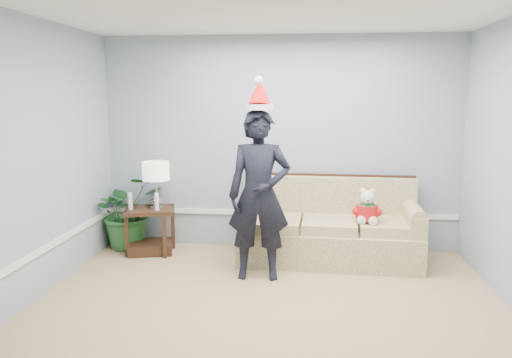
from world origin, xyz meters
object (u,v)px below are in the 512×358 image
object	(u,v)px
sofa	(329,231)
teddy_bear	(367,210)
man	(259,195)
houseplant	(128,211)
side_table	(151,235)
table_lamp	(156,173)

from	to	relation	value
sofa	teddy_bear	bearing A→B (deg)	-25.18
man	sofa	bearing A→B (deg)	38.32
houseplant	sofa	bearing A→B (deg)	-4.80
side_table	houseplant	size ratio (longest dim) A/B	0.72
table_lamp	houseplant	distance (m)	0.73
houseplant	side_table	bearing A→B (deg)	-29.16
side_table	table_lamp	bearing A→B (deg)	-6.16
teddy_bear	side_table	bearing A→B (deg)	178.40
sofa	side_table	world-z (taller)	sofa
sofa	side_table	bearing A→B (deg)	-178.30
man	teddy_bear	xyz separation A→B (m)	(1.19, 0.48, -0.25)
teddy_bear	houseplant	bearing A→B (deg)	175.29
table_lamp	teddy_bear	bearing A→B (deg)	-5.09
sofa	teddy_bear	distance (m)	0.57
side_table	man	size ratio (longest dim) A/B	0.38
side_table	table_lamp	distance (m)	0.80
table_lamp	houseplant	size ratio (longest dim) A/B	0.61
sofa	teddy_bear	size ratio (longest dim) A/B	5.29
houseplant	table_lamp	bearing A→B (deg)	-24.63
sofa	man	xyz separation A→B (m)	(-0.77, -0.69, 0.56)
table_lamp	houseplant	xyz separation A→B (m)	(-0.45, 0.21, -0.54)
side_table	teddy_bear	bearing A→B (deg)	-5.13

